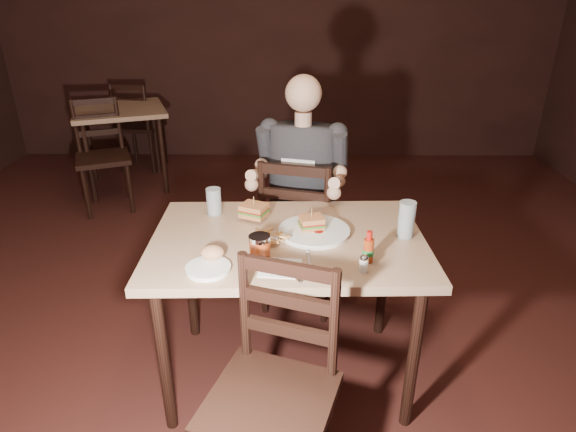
{
  "coord_description": "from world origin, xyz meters",
  "views": [
    {
      "loc": [
        0.17,
        -1.96,
        1.75
      ],
      "look_at": [
        0.15,
        -0.04,
        0.85
      ],
      "focal_mm": 30.0,
      "sensor_mm": 36.0,
      "label": 1
    }
  ],
  "objects_px": {
    "glass_left": "(214,201)",
    "bg_chair_far": "(140,126)",
    "chair_near": "(270,402)",
    "bg_chair_near": "(103,158)",
    "glass_right": "(406,220)",
    "side_plate": "(208,269)",
    "dinner_plate": "(314,232)",
    "bg_table": "(120,118)",
    "syrup_dispenser": "(260,248)",
    "main_table": "(288,254)",
    "chair_far": "(302,231)",
    "diner": "(301,159)",
    "hot_sauce": "(369,247)"
  },
  "relations": [
    {
      "from": "chair_near",
      "to": "bg_chair_near",
      "type": "distance_m",
      "value": 3.08
    },
    {
      "from": "syrup_dispenser",
      "to": "side_plate",
      "type": "relative_size",
      "value": 0.66
    },
    {
      "from": "main_table",
      "to": "syrup_dispenser",
      "type": "relative_size",
      "value": 10.87
    },
    {
      "from": "glass_left",
      "to": "bg_chair_far",
      "type": "bearing_deg",
      "value": 113.27
    },
    {
      "from": "bg_chair_far",
      "to": "glass_right",
      "type": "relative_size",
      "value": 5.59
    },
    {
      "from": "bg_chair_near",
      "to": "glass_right",
      "type": "xyz_separation_m",
      "value": [
        2.11,
        -2.02,
        0.38
      ]
    },
    {
      "from": "chair_near",
      "to": "glass_left",
      "type": "xyz_separation_m",
      "value": [
        -0.3,
        0.88,
        0.38
      ]
    },
    {
      "from": "dinner_plate",
      "to": "bg_chair_far",
      "type": "bearing_deg",
      "value": 118.99
    },
    {
      "from": "main_table",
      "to": "syrup_dispenser",
      "type": "bearing_deg",
      "value": -118.23
    },
    {
      "from": "bg_table",
      "to": "hot_sauce",
      "type": "distance_m",
      "value": 3.39
    },
    {
      "from": "diner",
      "to": "chair_near",
      "type": "bearing_deg",
      "value": -81.17
    },
    {
      "from": "syrup_dispenser",
      "to": "side_plate",
      "type": "xyz_separation_m",
      "value": [
        -0.2,
        -0.08,
        -0.05
      ]
    },
    {
      "from": "bg_chair_far",
      "to": "main_table",
      "type": "bearing_deg",
      "value": 124.4
    },
    {
      "from": "bg_table",
      "to": "bg_chair_far",
      "type": "height_order",
      "value": "bg_chair_far"
    },
    {
      "from": "bg_table",
      "to": "glass_right",
      "type": "xyz_separation_m",
      "value": [
        2.11,
        -2.57,
        0.17
      ]
    },
    {
      "from": "main_table",
      "to": "chair_far",
      "type": "relative_size",
      "value": 1.27
    },
    {
      "from": "bg_table",
      "to": "diner",
      "type": "xyz_separation_m",
      "value": [
        1.66,
        -1.98,
        0.25
      ]
    },
    {
      "from": "bg_chair_near",
      "to": "diner",
      "type": "relative_size",
      "value": 1.07
    },
    {
      "from": "dinner_plate",
      "to": "glass_left",
      "type": "relative_size",
      "value": 2.37
    },
    {
      "from": "main_table",
      "to": "glass_right",
      "type": "bearing_deg",
      "value": 1.4
    },
    {
      "from": "side_plate",
      "to": "glass_left",
      "type": "bearing_deg",
      "value": 95.78
    },
    {
      "from": "glass_right",
      "to": "side_plate",
      "type": "bearing_deg",
      "value": -160.28
    },
    {
      "from": "main_table",
      "to": "bg_table",
      "type": "bearing_deg",
      "value": 121.79
    },
    {
      "from": "bg_table",
      "to": "chair_near",
      "type": "bearing_deg",
      "value": -64.38
    },
    {
      "from": "chair_near",
      "to": "glass_right",
      "type": "distance_m",
      "value": 0.95
    },
    {
      "from": "main_table",
      "to": "bg_chair_far",
      "type": "xyz_separation_m",
      "value": [
        -1.6,
        3.13,
        -0.23
      ]
    },
    {
      "from": "chair_far",
      "to": "glass_right",
      "type": "height_order",
      "value": "chair_far"
    },
    {
      "from": "bg_chair_near",
      "to": "syrup_dispenser",
      "type": "height_order",
      "value": "bg_chair_near"
    },
    {
      "from": "main_table",
      "to": "diner",
      "type": "height_order",
      "value": "diner"
    },
    {
      "from": "bg_chair_near",
      "to": "bg_table",
      "type": "bearing_deg",
      "value": 67.61
    },
    {
      "from": "glass_right",
      "to": "chair_near",
      "type": "bearing_deg",
      "value": -131.31
    },
    {
      "from": "bg_chair_far",
      "to": "hot_sauce",
      "type": "xyz_separation_m",
      "value": [
        1.92,
        -3.34,
        0.38
      ]
    },
    {
      "from": "main_table",
      "to": "bg_chair_near",
      "type": "xyz_separation_m",
      "value": [
        -1.6,
        2.03,
        -0.22
      ]
    },
    {
      "from": "chair_near",
      "to": "glass_right",
      "type": "height_order",
      "value": "glass_right"
    },
    {
      "from": "bg_table",
      "to": "chair_near",
      "type": "height_order",
      "value": "chair_near"
    },
    {
      "from": "chair_far",
      "to": "dinner_plate",
      "type": "relative_size",
      "value": 3.09
    },
    {
      "from": "diner",
      "to": "syrup_dispenser",
      "type": "bearing_deg",
      "value": -87.83
    },
    {
      "from": "bg_chair_far",
      "to": "syrup_dispenser",
      "type": "bearing_deg",
      "value": 121.42
    },
    {
      "from": "main_table",
      "to": "syrup_dispenser",
      "type": "height_order",
      "value": "syrup_dispenser"
    },
    {
      "from": "chair_far",
      "to": "dinner_plate",
      "type": "distance_m",
      "value": 0.68
    },
    {
      "from": "chair_near",
      "to": "side_plate",
      "type": "relative_size",
      "value": 5.37
    },
    {
      "from": "bg_chair_far",
      "to": "dinner_plate",
      "type": "height_order",
      "value": "bg_chair_far"
    },
    {
      "from": "chair_near",
      "to": "glass_left",
      "type": "height_order",
      "value": "chair_near"
    },
    {
      "from": "bg_table",
      "to": "chair_far",
      "type": "relative_size",
      "value": 1.08
    },
    {
      "from": "side_plate",
      "to": "glass_right",
      "type": "bearing_deg",
      "value": 19.72
    },
    {
      "from": "syrup_dispenser",
      "to": "glass_right",
      "type": "bearing_deg",
      "value": 17.68
    },
    {
      "from": "bg_chair_far",
      "to": "bg_chair_near",
      "type": "distance_m",
      "value": 1.1
    },
    {
      "from": "hot_sauce",
      "to": "syrup_dispenser",
      "type": "bearing_deg",
      "value": 179.78
    },
    {
      "from": "chair_near",
      "to": "bg_table",
      "type": "bearing_deg",
      "value": 134.38
    },
    {
      "from": "bg_table",
      "to": "glass_left",
      "type": "xyz_separation_m",
      "value": [
        1.24,
        -2.34,
        0.15
      ]
    }
  ]
}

